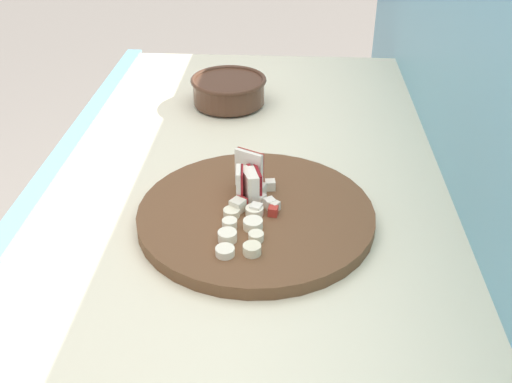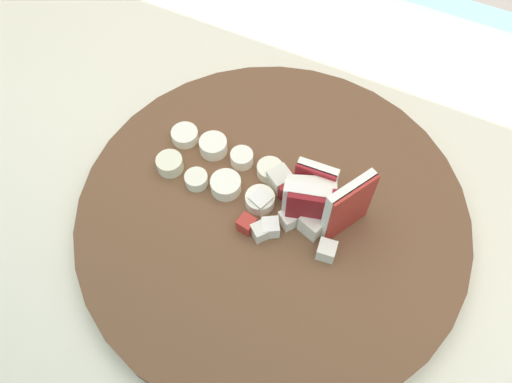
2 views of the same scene
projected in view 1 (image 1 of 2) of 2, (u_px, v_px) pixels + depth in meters
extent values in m
cube|color=#6BB2CC|center=(31.00, 207.00, 0.99)|extent=(1.49, 0.04, 0.04)
cube|color=#6BADC6|center=(448.00, 321.00, 1.06)|extent=(2.40, 0.04, 1.34)
cylinder|color=brown|center=(256.00, 215.00, 0.93)|extent=(0.37, 0.37, 0.02)
cube|color=maroon|center=(242.00, 185.00, 0.94)|extent=(0.04, 0.01, 0.05)
cube|color=white|center=(239.00, 185.00, 0.94)|extent=(0.04, 0.01, 0.05)
cube|color=maroon|center=(258.00, 184.00, 0.94)|extent=(0.04, 0.02, 0.05)
cube|color=white|center=(253.00, 185.00, 0.94)|extent=(0.04, 0.02, 0.05)
cube|color=maroon|center=(253.00, 184.00, 0.95)|extent=(0.04, 0.02, 0.05)
cube|color=#EFE5CC|center=(248.00, 185.00, 0.94)|extent=(0.05, 0.03, 0.05)
cube|color=#B22D23|center=(250.00, 169.00, 0.97)|extent=(0.03, 0.05, 0.07)
cube|color=white|center=(249.00, 170.00, 0.96)|extent=(0.03, 0.05, 0.07)
cube|color=#A32323|center=(240.00, 204.00, 0.93)|extent=(0.03, 0.03, 0.02)
cube|color=white|center=(256.00, 209.00, 0.91)|extent=(0.02, 0.02, 0.02)
cube|color=white|center=(260.00, 199.00, 0.94)|extent=(0.02, 0.02, 0.02)
cube|color=white|center=(270.00, 203.00, 0.93)|extent=(0.02, 0.02, 0.02)
cube|color=#B22D23|center=(273.00, 211.00, 0.91)|extent=(0.02, 0.02, 0.01)
cube|color=#EFE5CC|center=(270.00, 185.00, 0.98)|extent=(0.02, 0.02, 0.02)
cube|color=#EFE5CC|center=(258.00, 190.00, 0.96)|extent=(0.03, 0.03, 0.02)
cube|color=beige|center=(274.00, 206.00, 0.92)|extent=(0.02, 0.02, 0.01)
cube|color=beige|center=(238.00, 206.00, 0.92)|extent=(0.03, 0.03, 0.02)
cylinder|color=#F4EAC6|center=(229.00, 213.00, 0.91)|extent=(0.03, 0.03, 0.01)
cylinder|color=white|center=(228.00, 224.00, 0.88)|extent=(0.02, 0.02, 0.01)
cylinder|color=white|center=(228.00, 236.00, 0.86)|extent=(0.03, 0.03, 0.02)
cylinder|color=white|center=(226.00, 251.00, 0.83)|extent=(0.03, 0.03, 0.01)
cylinder|color=white|center=(254.00, 211.00, 0.91)|extent=(0.03, 0.03, 0.01)
cylinder|color=white|center=(253.00, 224.00, 0.88)|extent=(0.03, 0.03, 0.01)
cylinder|color=#F4EAC6|center=(256.00, 237.00, 0.86)|extent=(0.02, 0.02, 0.01)
cylinder|color=beige|center=(252.00, 249.00, 0.83)|extent=(0.03, 0.03, 0.01)
cylinder|color=#4C2D1E|center=(229.00, 103.00, 1.32)|extent=(0.09, 0.09, 0.01)
cylinder|color=#4C2D1E|center=(229.00, 91.00, 1.30)|extent=(0.16, 0.16, 0.05)
torus|color=#4C2D1E|center=(228.00, 80.00, 1.29)|extent=(0.17, 0.17, 0.01)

